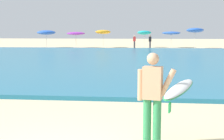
# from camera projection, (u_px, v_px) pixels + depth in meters

# --- Properties ---
(sea) EXTENTS (120.00, 28.00, 0.14)m
(sea) POSITION_uv_depth(u_px,v_px,m) (125.00, 59.00, 23.61)
(sea) COLOR teal
(sea) RESTS_ON ground
(surfer_with_board) EXTENTS (1.26, 2.89, 1.73)m
(surfer_with_board) POSITION_uv_depth(u_px,v_px,m) (166.00, 92.00, 5.82)
(surfer_with_board) COLOR #338E56
(surfer_with_board) RESTS_ON ground
(beach_umbrella_0) EXTENTS (2.29, 2.30, 2.17)m
(beach_umbrella_0) POSITION_uv_depth(u_px,v_px,m) (46.00, 33.00, 40.47)
(beach_umbrella_0) COLOR beige
(beach_umbrella_0) RESTS_ON ground
(beach_umbrella_1) EXTENTS (2.27, 2.27, 1.97)m
(beach_umbrella_1) POSITION_uv_depth(u_px,v_px,m) (76.00, 33.00, 39.94)
(beach_umbrella_1) COLOR beige
(beach_umbrella_1) RESTS_ON ground
(beach_umbrella_2) EXTENTS (1.92, 1.95, 2.25)m
(beach_umbrella_2) POSITION_uv_depth(u_px,v_px,m) (103.00, 32.00, 40.60)
(beach_umbrella_2) COLOR beige
(beach_umbrella_2) RESTS_ON ground
(beach_umbrella_3) EXTENTS (1.76, 1.79, 2.18)m
(beach_umbrella_3) POSITION_uv_depth(u_px,v_px,m) (144.00, 33.00, 40.98)
(beach_umbrella_3) COLOR beige
(beach_umbrella_3) RESTS_ON ground
(beach_umbrella_4) EXTENTS (2.29, 2.29, 2.02)m
(beach_umbrella_4) POSITION_uv_depth(u_px,v_px,m) (171.00, 33.00, 40.25)
(beach_umbrella_4) COLOR beige
(beach_umbrella_4) RESTS_ON ground
(beach_umbrella_5) EXTENTS (2.03, 2.06, 2.50)m
(beach_umbrella_5) POSITION_uv_depth(u_px,v_px,m) (195.00, 30.00, 38.62)
(beach_umbrella_5) COLOR beige
(beach_umbrella_5) RESTS_ON ground
(beachgoer_near_row_left) EXTENTS (0.32, 0.20, 1.58)m
(beachgoer_near_row_left) POSITION_uv_depth(u_px,v_px,m) (134.00, 41.00, 39.15)
(beachgoer_near_row_left) COLOR #383842
(beachgoer_near_row_left) RESTS_ON ground
(beachgoer_near_row_mid) EXTENTS (0.32, 0.20, 1.58)m
(beachgoer_near_row_mid) POSITION_uv_depth(u_px,v_px,m) (150.00, 41.00, 38.66)
(beachgoer_near_row_mid) COLOR #383842
(beachgoer_near_row_mid) RESTS_ON ground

